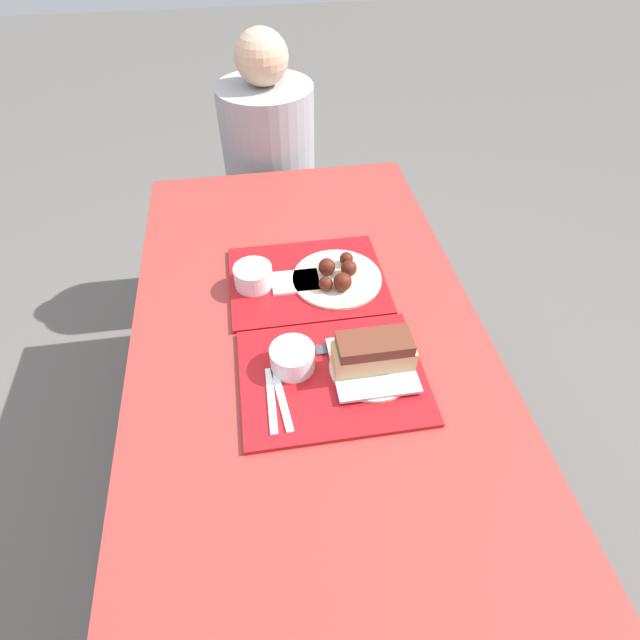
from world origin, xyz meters
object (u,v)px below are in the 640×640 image
object	(u,v)px
tray_near	(332,376)
person_seated_across	(269,147)
bowl_coleslaw_near	(292,357)
wings_plate_far	(338,276)
brisket_sandwich_plate	(373,357)
tray_far	(307,280)
bowl_coleslaw_far	(253,275)

from	to	relation	value
tray_near	person_seated_across	bearing A→B (deg)	92.35
bowl_coleslaw_near	wings_plate_far	world-z (taller)	same
person_seated_across	brisket_sandwich_plate	bearing A→B (deg)	-83.12
tray_far	tray_near	bearing A→B (deg)	-88.18
brisket_sandwich_plate	tray_far	bearing A→B (deg)	107.27
person_seated_across	tray_far	bearing A→B (deg)	-87.44
brisket_sandwich_plate	wings_plate_far	distance (m)	0.31
tray_near	brisket_sandwich_plate	size ratio (longest dim) A/B	2.13
brisket_sandwich_plate	bowl_coleslaw_far	world-z (taller)	brisket_sandwich_plate
tray_near	brisket_sandwich_plate	distance (m)	0.10
tray_far	person_seated_across	xyz separation A→B (m)	(-0.04, 0.82, -0.03)
brisket_sandwich_plate	wings_plate_far	size ratio (longest dim) A/B	0.81
brisket_sandwich_plate	person_seated_across	xyz separation A→B (m)	(-0.14, 1.14, -0.07)
person_seated_across	bowl_coleslaw_far	bearing A→B (deg)	-97.36
bowl_coleslaw_near	bowl_coleslaw_far	bearing A→B (deg)	103.20
brisket_sandwich_plate	person_seated_across	size ratio (longest dim) A/B	0.27
tray_near	wings_plate_far	bearing A→B (deg)	77.66
brisket_sandwich_plate	bowl_coleslaw_near	bearing A→B (deg)	169.18
wings_plate_far	tray_far	bearing A→B (deg)	166.63
tray_far	person_seated_across	size ratio (longest dim) A/B	0.58
person_seated_across	wings_plate_far	bearing A→B (deg)	-82.14
tray_far	person_seated_across	distance (m)	0.82
bowl_coleslaw_far	person_seated_across	world-z (taller)	person_seated_across
wings_plate_far	brisket_sandwich_plate	bearing A→B (deg)	-85.80
tray_far	brisket_sandwich_plate	xyz separation A→B (m)	(0.10, -0.33, 0.04)
brisket_sandwich_plate	bowl_coleslaw_far	bearing A→B (deg)	126.84
wings_plate_far	bowl_coleslaw_far	bearing A→B (deg)	175.42
wings_plate_far	bowl_coleslaw_near	bearing A→B (deg)	-119.12
tray_near	person_seated_across	distance (m)	1.15
tray_far	brisket_sandwich_plate	distance (m)	0.34
bowl_coleslaw_far	tray_near	bearing A→B (deg)	-65.16
tray_far	bowl_coleslaw_near	xyz separation A→B (m)	(-0.07, -0.29, 0.04)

